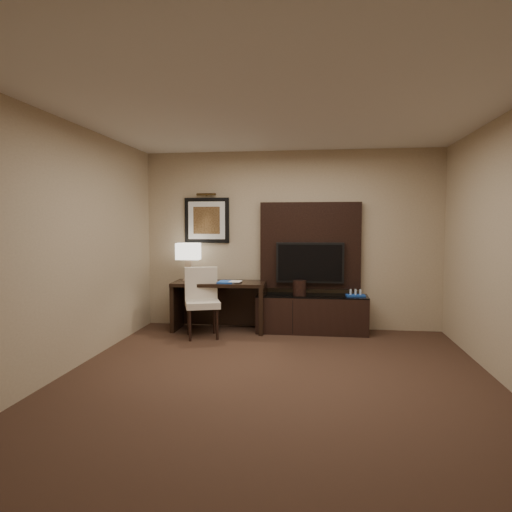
% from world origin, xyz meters
% --- Properties ---
extents(floor, '(4.50, 5.00, 0.01)m').
position_xyz_m(floor, '(0.00, 0.00, -0.01)').
color(floor, '#372218').
rests_on(floor, ground).
extents(ceiling, '(4.50, 5.00, 0.01)m').
position_xyz_m(ceiling, '(0.00, 0.00, 2.70)').
color(ceiling, silver).
rests_on(ceiling, wall_back).
extents(wall_back, '(4.50, 0.01, 2.70)m').
position_xyz_m(wall_back, '(0.00, 2.50, 1.35)').
color(wall_back, tan).
rests_on(wall_back, floor).
extents(wall_front, '(4.50, 0.01, 2.70)m').
position_xyz_m(wall_front, '(0.00, -2.50, 1.35)').
color(wall_front, tan).
rests_on(wall_front, floor).
extents(wall_left, '(0.01, 5.00, 2.70)m').
position_xyz_m(wall_left, '(-2.25, 0.00, 1.35)').
color(wall_left, tan).
rests_on(wall_left, floor).
extents(desk, '(1.39, 0.63, 0.73)m').
position_xyz_m(desk, '(-1.04, 2.15, 0.37)').
color(desk, black).
rests_on(desk, floor).
extents(credenza, '(1.61, 0.45, 0.56)m').
position_xyz_m(credenza, '(0.34, 2.20, 0.28)').
color(credenza, black).
rests_on(credenza, floor).
extents(tv_wall_panel, '(1.50, 0.12, 1.30)m').
position_xyz_m(tv_wall_panel, '(0.30, 2.44, 1.27)').
color(tv_wall_panel, black).
rests_on(tv_wall_panel, wall_back).
extents(tv, '(1.00, 0.08, 0.60)m').
position_xyz_m(tv, '(0.30, 2.34, 1.02)').
color(tv, black).
rests_on(tv, tv_wall_panel).
extents(artwork, '(0.70, 0.04, 0.70)m').
position_xyz_m(artwork, '(-1.30, 2.48, 1.65)').
color(artwork, black).
rests_on(artwork, wall_back).
extents(picture_light, '(0.04, 0.04, 0.30)m').
position_xyz_m(picture_light, '(-1.30, 2.44, 2.05)').
color(picture_light, '#3E2B13').
rests_on(picture_light, wall_back).
extents(desk_chair, '(0.61, 0.66, 0.97)m').
position_xyz_m(desk_chair, '(-1.19, 1.71, 0.48)').
color(desk_chair, beige).
rests_on(desk_chair, floor).
extents(table_lamp, '(0.35, 0.24, 0.52)m').
position_xyz_m(table_lamp, '(-1.54, 2.25, 0.99)').
color(table_lamp, tan).
rests_on(table_lamp, desk).
extents(desk_phone, '(0.24, 0.22, 0.10)m').
position_xyz_m(desk_phone, '(-1.27, 2.13, 0.79)').
color(desk_phone, black).
rests_on(desk_phone, desk).
extents(blue_folder, '(0.23, 0.30, 0.02)m').
position_xyz_m(blue_folder, '(-0.92, 2.08, 0.74)').
color(blue_folder, '#1A4AAE').
rests_on(blue_folder, desk).
extents(book, '(0.17, 0.03, 0.23)m').
position_xyz_m(book, '(-0.87, 2.09, 0.85)').
color(book, '#B7B290').
rests_on(book, desk).
extents(ice_bucket, '(0.21, 0.21, 0.22)m').
position_xyz_m(ice_bucket, '(0.16, 2.17, 0.66)').
color(ice_bucket, black).
rests_on(ice_bucket, credenza).
extents(minibar_tray, '(0.28, 0.18, 0.10)m').
position_xyz_m(minibar_tray, '(0.96, 2.19, 0.60)').
color(minibar_tray, '#1943A3').
rests_on(minibar_tray, credenza).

